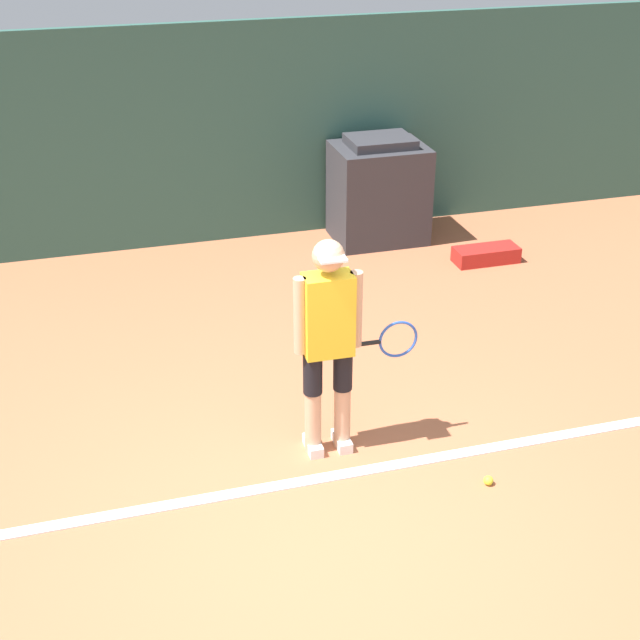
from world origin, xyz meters
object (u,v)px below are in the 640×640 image
at_px(covered_chair, 379,191).
at_px(tennis_ball, 488,480).
at_px(tennis_player, 329,339).
at_px(equipment_bag, 486,255).

bearing_deg(covered_chair, tennis_ball, -99.44).
relative_size(tennis_player, equipment_bag, 2.38).
bearing_deg(equipment_bag, tennis_ball, -115.08).
relative_size(tennis_player, tennis_ball, 24.29).
relative_size(covered_chair, equipment_bag, 1.70).
distance_m(tennis_player, equipment_bag, 3.88).
distance_m(tennis_player, tennis_ball, 1.48).
distance_m(tennis_ball, covered_chair, 4.55).
bearing_deg(equipment_bag, covered_chair, 133.30).
bearing_deg(tennis_ball, tennis_player, 142.46).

